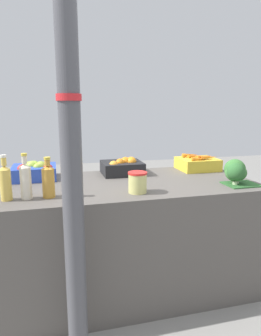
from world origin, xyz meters
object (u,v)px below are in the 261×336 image
orange_crate (123,167)px  juice_bottle_cloudy (26,180)px  juice_bottle_golden (5,182)px  broccoli_pile (236,172)px  pickle_jar (138,182)px  support_pole (70,119)px  apple_crate (34,171)px  juice_bottle_amber (48,180)px  carrot_crate (198,163)px

orange_crate → juice_bottle_cloudy: (-0.68, -0.49, 0.05)m
juice_bottle_golden → juice_bottle_cloudy: bearing=0.0°
broccoli_pile → pickle_jar: size_ratio=1.73×
support_pole → juice_bottle_golden: support_pole is taller
support_pole → apple_crate: size_ratio=8.15×
apple_crate → juice_bottle_amber: (0.10, -0.49, 0.04)m
apple_crate → juice_bottle_amber: juice_bottle_amber is taller
support_pole → juice_bottle_cloudy: support_pole is taller
apple_crate → support_pole: bearing=-75.7°
juice_bottle_golden → juice_bottle_cloudy: size_ratio=0.98×
carrot_crate → broccoli_pile: bearing=-87.6°
carrot_crate → juice_bottle_amber: size_ratio=1.30×
broccoli_pile → juice_bottle_golden: bearing=179.4°
carrot_crate → support_pole: bearing=-141.4°
orange_crate → carrot_crate: (0.64, 0.00, -0.00)m
juice_bottle_golden → pickle_jar: bearing=-2.7°
carrot_crate → juice_bottle_amber: (-1.20, -0.49, 0.05)m
juice_bottle_amber → support_pole: bearing=-72.8°
orange_crate → broccoli_pile: (0.67, -0.51, 0.03)m
pickle_jar → juice_bottle_amber: bearing=176.1°
carrot_crate → juice_bottle_golden: juice_bottle_golden is taller
apple_crate → juice_bottle_golden: size_ratio=1.19×
carrot_crate → juice_bottle_golden: size_ratio=1.19×
apple_crate → carrot_crate: (1.30, 0.00, -0.00)m
support_pole → orange_crate: support_pole is taller
broccoli_pile → juice_bottle_amber: juice_bottle_amber is taller
orange_crate → pickle_jar: bearing=-93.0°
pickle_jar → juice_bottle_golden: bearing=177.3°
broccoli_pile → pickle_jar: 0.69m
juice_bottle_amber → pickle_jar: 0.53m
broccoli_pile → orange_crate: bearing=142.8°
carrot_crate → broccoli_pile: 0.51m
juice_bottle_golden → support_pole: bearing=-47.1°
support_pole → pickle_jar: size_ratio=19.52×
broccoli_pile → juice_bottle_golden: (-1.45, 0.02, 0.02)m
support_pole → carrot_crate: (1.08, 0.86, -0.41)m
orange_crate → juice_bottle_cloudy: juice_bottle_cloudy is taller
support_pole → juice_bottle_cloudy: bearing=122.6°
carrot_crate → pickle_jar: (-0.67, -0.53, 0.01)m
juice_bottle_golden → pickle_jar: 0.76m
broccoli_pile → juice_bottle_amber: bearing=179.3°
juice_bottle_golden → orange_crate: bearing=32.0°
juice_bottle_cloudy → juice_bottle_amber: (0.12, -0.00, -0.01)m
support_pole → pickle_jar: (0.41, 0.34, -0.40)m
juice_bottle_amber → carrot_crate: bearing=22.4°
juice_bottle_golden → carrot_crate: bearing=19.1°
support_pole → orange_crate: (0.44, 0.86, -0.41)m
orange_crate → carrot_crate: same height
orange_crate → apple_crate: bearing=-180.0°
juice_bottle_cloudy → pickle_jar: (0.65, -0.04, -0.05)m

